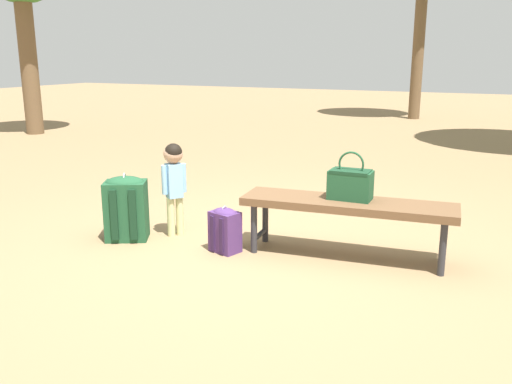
{
  "coord_description": "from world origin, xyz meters",
  "views": [
    {
      "loc": [
        -1.8,
        3.73,
        1.52
      ],
      "look_at": [
        0.04,
        -0.1,
        0.45
      ],
      "focal_mm": 38.49,
      "sensor_mm": 36.0,
      "label": 1
    }
  ],
  "objects_px": {
    "child_standing": "(174,175)",
    "backpack_large": "(126,206)",
    "handbag": "(350,183)",
    "backpack_small": "(225,229)",
    "park_bench": "(348,208)"
  },
  "relations": [
    {
      "from": "handbag",
      "to": "backpack_large",
      "type": "xyz_separation_m",
      "value": [
        1.79,
        0.42,
        -0.29
      ]
    },
    {
      "from": "park_bench",
      "to": "backpack_large",
      "type": "relative_size",
      "value": 2.86
    },
    {
      "from": "backpack_large",
      "to": "backpack_small",
      "type": "xyz_separation_m",
      "value": [
        -0.89,
        -0.09,
        -0.1
      ]
    },
    {
      "from": "child_standing",
      "to": "backpack_large",
      "type": "bearing_deg",
      "value": 38.73
    },
    {
      "from": "handbag",
      "to": "backpack_small",
      "type": "distance_m",
      "value": 1.03
    },
    {
      "from": "backpack_large",
      "to": "park_bench",
      "type": "bearing_deg",
      "value": -167.99
    },
    {
      "from": "backpack_small",
      "to": "child_standing",
      "type": "bearing_deg",
      "value": -16.1
    },
    {
      "from": "backpack_small",
      "to": "park_bench",
      "type": "bearing_deg",
      "value": -161.85
    },
    {
      "from": "backpack_large",
      "to": "backpack_small",
      "type": "height_order",
      "value": "backpack_large"
    },
    {
      "from": "park_bench",
      "to": "handbag",
      "type": "bearing_deg",
      "value": -92.64
    },
    {
      "from": "backpack_large",
      "to": "child_standing",
      "type": "bearing_deg",
      "value": -141.27
    },
    {
      "from": "backpack_large",
      "to": "handbag",
      "type": "bearing_deg",
      "value": -166.71
    },
    {
      "from": "handbag",
      "to": "park_bench",
      "type": "bearing_deg",
      "value": 87.36
    },
    {
      "from": "backpack_small",
      "to": "handbag",
      "type": "bearing_deg",
      "value": -159.48
    },
    {
      "from": "child_standing",
      "to": "backpack_large",
      "type": "distance_m",
      "value": 0.47
    }
  ]
}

